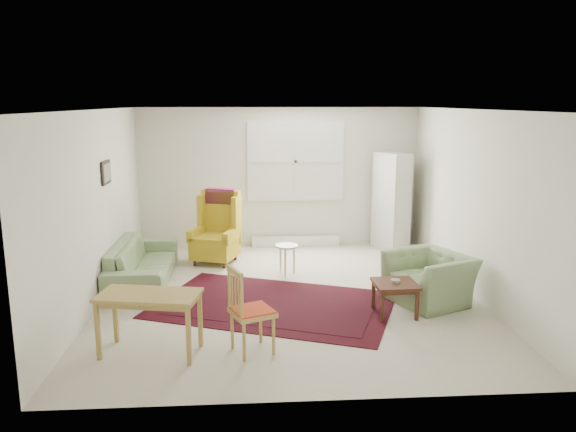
{
  "coord_description": "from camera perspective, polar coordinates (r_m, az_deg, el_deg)",
  "views": [
    {
      "loc": [
        -0.51,
        -7.26,
        2.61
      ],
      "look_at": [
        0.0,
        0.3,
        1.05
      ],
      "focal_mm": 35.0,
      "sensor_mm": 36.0,
      "label": 1
    }
  ],
  "objects": [
    {
      "name": "cabinet",
      "position": [
        10.08,
        10.46,
        1.45
      ],
      "size": [
        0.6,
        0.78,
        1.72
      ],
      "primitive_type": null,
      "rotation": [
        0.0,
        0.0,
        0.4
      ],
      "color": "silver",
      "rests_on": "ground"
    },
    {
      "name": "armchair",
      "position": [
        7.62,
        14.16,
        -5.68
      ],
      "size": [
        1.2,
        1.27,
        0.78
      ],
      "primitive_type": "imported",
      "rotation": [
        0.0,
        0.0,
        -1.15
      ],
      "color": "#759160",
      "rests_on": "ground"
    },
    {
      "name": "desk",
      "position": [
        6.13,
        -13.82,
        -10.56
      ],
      "size": [
        1.11,
        0.7,
        0.66
      ],
      "primitive_type": null,
      "rotation": [
        0.0,
        0.0,
        -0.18
      ],
      "color": "#A98E44",
      "rests_on": "ground"
    },
    {
      "name": "room",
      "position": [
        7.61,
        0.19,
        1.39
      ],
      "size": [
        5.04,
        5.54,
        2.51
      ],
      "color": "beige",
      "rests_on": "ground"
    },
    {
      "name": "sofa",
      "position": [
        8.47,
        -14.58,
        -3.83
      ],
      "size": [
        0.83,
        2.03,
        0.82
      ],
      "primitive_type": "imported",
      "rotation": [
        0.0,
        0.0,
        1.59
      ],
      "color": "#759160",
      "rests_on": "ground"
    },
    {
      "name": "rug",
      "position": [
        7.4,
        -1.48,
        -8.9
      ],
      "size": [
        3.48,
        2.87,
        0.03
      ],
      "primitive_type": null,
      "rotation": [
        0.0,
        0.0,
        -0.37
      ],
      "color": "black",
      "rests_on": "ground"
    },
    {
      "name": "coffee_table",
      "position": [
        7.14,
        10.78,
        -8.22
      ],
      "size": [
        0.53,
        0.53,
        0.42
      ],
      "primitive_type": null,
      "rotation": [
        0.0,
        0.0,
        0.03
      ],
      "color": "#412014",
      "rests_on": "ground"
    },
    {
      "name": "stool",
      "position": [
        8.61,
        -0.14,
        -4.42
      ],
      "size": [
        0.43,
        0.43,
        0.46
      ],
      "primitive_type": null,
      "rotation": [
        0.0,
        0.0,
        0.3
      ],
      "color": "white",
      "rests_on": "ground"
    },
    {
      "name": "wingback_chair",
      "position": [
        9.18,
        -7.47,
        -1.16
      ],
      "size": [
        0.88,
        0.91,
        1.19
      ],
      "primitive_type": null,
      "rotation": [
        0.0,
        0.0,
        -0.33
      ],
      "color": "gold",
      "rests_on": "ground"
    },
    {
      "name": "desk_chair",
      "position": [
        5.95,
        -3.64,
        -9.49
      ],
      "size": [
        0.54,
        0.54,
        0.94
      ],
      "primitive_type": null,
      "rotation": [
        0.0,
        0.0,
        1.97
      ],
      "color": "#A98E44",
      "rests_on": "ground"
    }
  ]
}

